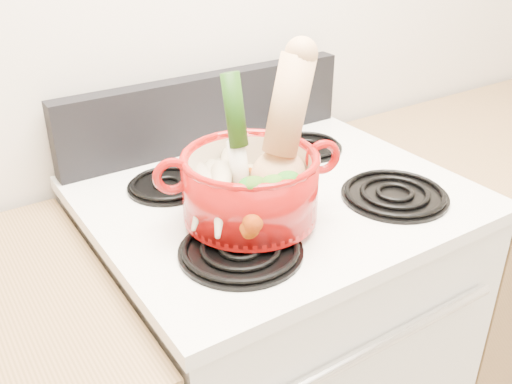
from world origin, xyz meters
TOP-DOWN VIEW (x-y plane):
  - stove_body at (0.00, 1.40)m, footprint 0.76×0.65m
  - cooktop at (0.00, 1.40)m, footprint 0.78×0.67m
  - control_backsplash at (0.00, 1.70)m, footprint 0.76×0.05m
  - oven_handle at (0.00, 1.06)m, footprint 0.60×0.02m
  - burner_front_left at (-0.19, 1.24)m, footprint 0.22×0.22m
  - burner_front_right at (0.19, 1.24)m, footprint 0.22×0.22m
  - burner_back_left at (-0.19, 1.54)m, footprint 0.17×0.17m
  - burner_back_right at (0.19, 1.54)m, footprint 0.17×0.17m
  - dutch_oven at (-0.12, 1.32)m, footprint 0.32×0.32m
  - pot_handle_left at (-0.26, 1.36)m, footprint 0.07×0.04m
  - pot_handle_right at (0.02, 1.28)m, footprint 0.07×0.04m
  - squash at (-0.04, 1.31)m, footprint 0.20×0.15m
  - leek at (-0.12, 1.36)m, footprint 0.04×0.09m
  - ginger at (-0.09, 1.39)m, footprint 0.08×0.06m
  - parsnip_0 at (-0.16, 1.35)m, footprint 0.12×0.23m
  - parsnip_1 at (-0.20, 1.35)m, footprint 0.16×0.18m
  - parsnip_2 at (-0.18, 1.34)m, footprint 0.05×0.21m
  - parsnip_3 at (-0.20, 1.30)m, footprint 0.15×0.19m
  - parsnip_4 at (-0.16, 1.35)m, footprint 0.15×0.18m
  - carrot_0 at (-0.16, 1.28)m, footprint 0.06×0.17m
  - carrot_1 at (-0.18, 1.28)m, footprint 0.06×0.16m
  - carrot_2 at (-0.10, 1.29)m, footprint 0.06×0.18m
  - carrot_3 at (-0.17, 1.27)m, footprint 0.07×0.16m

SIDE VIEW (x-z plane):
  - stove_body at x=0.00m, z-range 0.00..0.92m
  - oven_handle at x=0.00m, z-range 0.77..0.79m
  - cooktop at x=0.00m, z-range 0.92..0.95m
  - burner_front_left at x=-0.19m, z-range 0.95..0.97m
  - burner_front_right at x=0.19m, z-range 0.95..0.97m
  - burner_back_left at x=-0.19m, z-range 0.95..0.97m
  - burner_back_right at x=0.19m, z-range 0.95..0.97m
  - ginger at x=-0.09m, z-range 0.99..1.03m
  - carrot_0 at x=-0.16m, z-range 0.99..1.04m
  - carrot_1 at x=-0.18m, z-range 0.99..1.04m
  - parsnip_0 at x=-0.16m, z-range 0.99..1.05m
  - parsnip_1 at x=-0.20m, z-range 0.99..1.05m
  - carrot_2 at x=-0.10m, z-range 1.00..1.05m
  - parsnip_2 at x=-0.18m, z-range 1.00..1.06m
  - carrot_3 at x=-0.17m, z-range 1.01..1.05m
  - dutch_oven at x=-0.12m, z-range 0.97..1.09m
  - parsnip_3 at x=-0.20m, z-range 1.01..1.07m
  - control_backsplash at x=0.00m, z-range 0.95..1.13m
  - parsnip_4 at x=-0.16m, z-range 1.01..1.07m
  - pot_handle_left at x=-0.26m, z-range 1.04..1.11m
  - pot_handle_right at x=0.02m, z-range 1.04..1.11m
  - leek at x=-0.12m, z-range 0.99..1.25m
  - squash at x=-0.04m, z-range 0.98..1.28m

